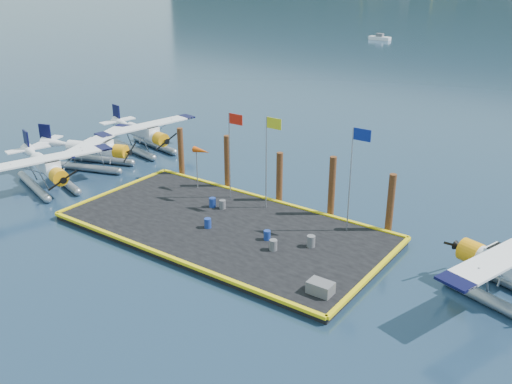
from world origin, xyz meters
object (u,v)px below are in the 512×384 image
at_px(drum_3, 208,223).
at_px(flagpole_red, 232,143).
at_px(seaplane_b, 96,151).
at_px(drum_5, 212,202).
at_px(piling_1, 227,164).
at_px(seaplane_c, 146,135).
at_px(windsock, 201,152).
at_px(flagpole_yellow, 269,149).
at_px(flagpole_blue, 354,165).
at_px(piling_2, 279,179).
at_px(drum_0, 222,204).
at_px(piling_0, 181,153).
at_px(seaplane_a, 48,170).
at_px(crate, 321,288).
at_px(piling_3, 332,189).
at_px(drum_1, 267,235).
at_px(piling_4, 390,205).
at_px(drum_4, 311,241).
at_px(drum_2, 273,245).

distance_m(drum_3, flagpole_red, 6.16).
xyz_separation_m(seaplane_b, drum_3, (15.17, -4.04, -0.71)).
height_order(drum_5, piling_1, piling_1).
relative_size(seaplane_c, windsock, 3.03).
relative_size(flagpole_yellow, flagpole_blue, 0.95).
bearing_deg(drum_3, piling_2, 79.61).
distance_m(seaplane_b, piling_1, 12.04).
bearing_deg(flagpole_yellow, drum_0, -142.80).
distance_m(flagpole_yellow, piling_1, 5.52).
bearing_deg(flagpole_red, piling_0, 165.54).
height_order(seaplane_a, crate, seaplane_a).
bearing_deg(piling_3, piling_0, 180.00).
xyz_separation_m(seaplane_c, drum_0, (13.84, -6.56, -0.76)).
bearing_deg(seaplane_b, drum_1, 61.87).
bearing_deg(drum_0, drum_1, -22.00).
bearing_deg(crate, piling_4, 91.28).
relative_size(drum_4, drum_5, 1.08).
bearing_deg(drum_3, flagpole_red, 109.54).
distance_m(drum_2, piling_1, 10.50).
xyz_separation_m(piling_2, piling_4, (8.00, 0.00, 0.10)).
xyz_separation_m(drum_5, crate, (11.13, -5.10, -0.00)).
distance_m(flagpole_yellow, piling_4, 8.35).
height_order(drum_4, piling_0, piling_0).
bearing_deg(drum_4, seaplane_b, 173.36).
bearing_deg(drum_1, piling_3, 77.02).
xyz_separation_m(drum_3, crate, (9.34, -2.48, 0.01)).
distance_m(drum_0, drum_3, 3.00).
relative_size(seaplane_b, flagpole_red, 1.51).
xyz_separation_m(drum_1, piling_3, (1.26, 5.45, 1.46)).
bearing_deg(piling_1, drum_4, -25.72).
xyz_separation_m(drum_3, piling_1, (-3.36, 6.24, 1.40)).
height_order(crate, windsock, windsock).
xyz_separation_m(seaplane_c, piling_1, (11.57, -3.11, 0.65)).
relative_size(drum_5, piling_0, 0.16).
bearing_deg(windsock, drum_0, -29.22).
height_order(seaplane_b, piling_2, piling_2).
bearing_deg(piling_1, flagpole_yellow, -18.79).
relative_size(drum_0, drum_5, 0.94).
bearing_deg(drum_1, flagpole_red, 145.17).
xyz_separation_m(seaplane_a, seaplane_b, (-0.82, 5.06, -0.03)).
bearing_deg(flagpole_blue, piling_0, 173.99).
bearing_deg(drum_4, seaplane_a, -173.03).
bearing_deg(piling_4, drum_3, -145.67).
xyz_separation_m(drum_4, piling_1, (-9.80, 4.72, 1.36)).
bearing_deg(crate, drum_3, 165.15).
relative_size(drum_4, piling_2, 0.18).
xyz_separation_m(flagpole_yellow, piling_3, (3.80, 1.60, -2.36)).
bearing_deg(seaplane_c, seaplane_b, 8.53).
relative_size(flagpole_red, piling_2, 1.58).
relative_size(seaplane_a, drum_4, 13.68).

